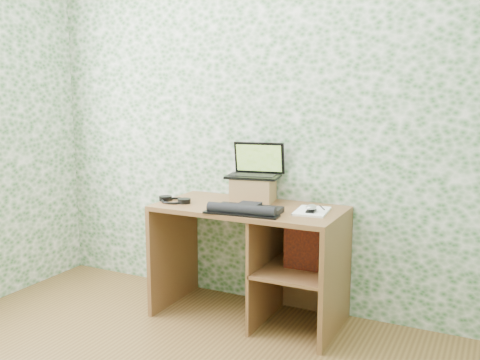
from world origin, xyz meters
The scene contains 10 objects.
wall_back centered at (0.00, 1.75, 1.30)m, with size 3.50×3.50×0.00m, color silver.
desk centered at (0.08, 1.47, 0.48)m, with size 1.20×0.60×0.75m.
riser centered at (-0.04, 1.58, 0.83)m, with size 0.27×0.23×0.16m, color #9A7445.
laptop centered at (-0.04, 1.62, 0.97)m, with size 0.38×0.30×0.23m.
keyboard centered at (0.06, 1.26, 0.77)m, with size 0.47×0.27×0.07m.
headphones centered at (-0.50, 1.34, 0.76)m, with size 0.25×0.20×0.03m.
notepad centered at (0.42, 1.46, 0.76)m, with size 0.19×0.27×0.01m, color white.
mouse centered at (0.43, 1.42, 0.78)m, with size 0.06×0.10×0.03m, color #BBBBBD.
pen centered at (0.45, 1.55, 0.77)m, with size 0.01×0.01×0.12m, color black.
red_box centered at (0.37, 1.44, 0.52)m, with size 0.22×0.07×0.27m, color maroon.
Camera 1 is at (1.44, -1.59, 1.49)m, focal length 40.00 mm.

